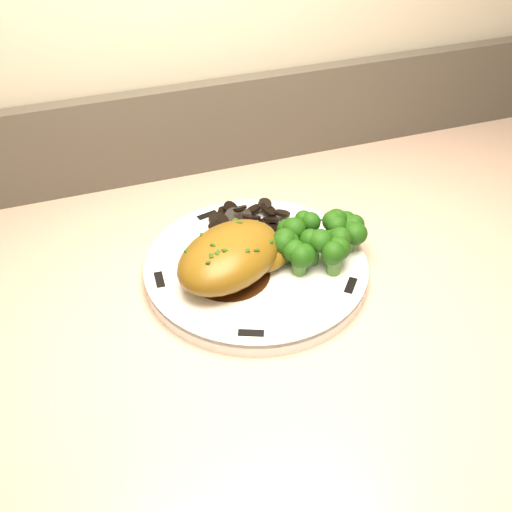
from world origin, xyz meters
name	(u,v)px	position (x,y,z in m)	size (l,w,h in m)	color
plate	(256,269)	(0.65, 1.76, 0.97)	(0.24, 0.24, 0.02)	white
rim_accent_0	(207,215)	(0.62, 1.86, 0.98)	(0.02, 0.01, 0.00)	black
rim_accent_1	(159,280)	(0.54, 1.77, 0.98)	(0.02, 0.01, 0.00)	black
rim_accent_2	(251,333)	(0.61, 1.67, 0.98)	(0.02, 0.01, 0.00)	black
rim_accent_3	(351,286)	(0.73, 1.70, 0.98)	(0.02, 0.01, 0.00)	black
rim_accent_4	(311,218)	(0.73, 1.82, 0.98)	(0.02, 0.01, 0.00)	black
gravy_pool	(230,274)	(0.62, 1.75, 0.98)	(0.08, 0.08, 0.00)	#37190A
chicken_breast	(234,256)	(0.62, 1.75, 1.00)	(0.15, 0.14, 0.05)	brown
mushroom_pile	(251,222)	(0.66, 1.83, 0.98)	(0.09, 0.06, 0.02)	black
broccoli_florets	(320,240)	(0.72, 1.75, 1.00)	(0.10, 0.08, 0.04)	#4E8337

